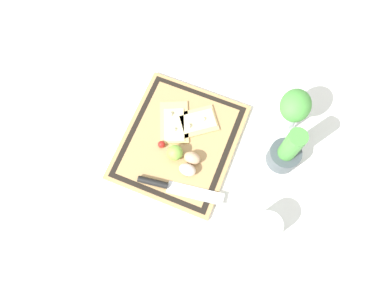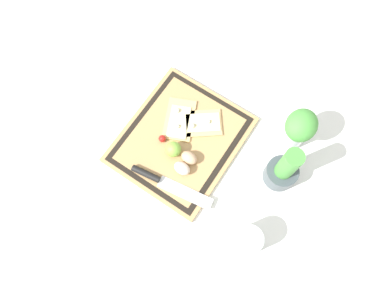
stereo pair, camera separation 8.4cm
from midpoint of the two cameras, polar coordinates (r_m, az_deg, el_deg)
ground_plane at (r=1.30m, az=-3.77°, el=0.04°), size 6.00×6.00×0.00m
cutting_board at (r=1.30m, az=-3.79°, el=0.17°), size 0.43×0.38×0.02m
pizza_slice_near at (r=1.31m, az=-4.60°, el=3.07°), size 0.18×0.15×0.02m
pizza_slice_far at (r=1.30m, az=-1.30°, el=3.17°), size 0.17×0.18×0.02m
knife at (r=1.24m, az=-5.89°, el=-6.52°), size 0.07×0.29×0.02m
egg_brown at (r=1.24m, az=-1.90°, el=-2.33°), size 0.04×0.06×0.04m
egg_pink at (r=1.23m, az=-2.66°, el=-4.11°), size 0.04×0.06×0.04m
lime at (r=1.25m, az=-4.55°, el=-1.51°), size 0.05×0.05×0.05m
cherry_tomato_red at (r=1.27m, az=-6.56°, el=-0.24°), size 0.03×0.03×0.03m
herb_pot at (r=1.24m, az=12.33°, el=-1.44°), size 0.11×0.11×0.23m
sauce_jar at (r=1.21m, az=9.19°, el=-12.61°), size 0.09×0.09×0.10m
herb_glass at (r=1.26m, az=13.34°, el=5.00°), size 0.11×0.10×0.19m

